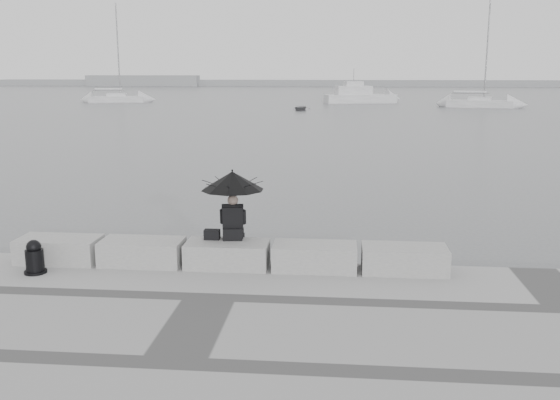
# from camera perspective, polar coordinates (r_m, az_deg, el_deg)

# --- Properties ---
(ground) EXTENTS (360.00, 360.00, 0.00)m
(ground) POSITION_cam_1_polar(r_m,az_deg,el_deg) (12.87, -4.42, -7.61)
(ground) COLOR #4D5053
(ground) RESTS_ON ground
(stone_block_far_left) EXTENTS (1.60, 0.80, 0.50)m
(stone_block_far_left) POSITION_cam_1_polar(r_m,az_deg,el_deg) (13.23, -19.52, -4.32)
(stone_block_far_left) COLOR gray
(stone_block_far_left) RESTS_ON promenade
(stone_block_left) EXTENTS (1.60, 0.80, 0.50)m
(stone_block_left) POSITION_cam_1_polar(r_m,az_deg,el_deg) (12.62, -12.48, -4.68)
(stone_block_left) COLOR gray
(stone_block_left) RESTS_ON promenade
(stone_block_centre) EXTENTS (1.60, 0.80, 0.50)m
(stone_block_centre) POSITION_cam_1_polar(r_m,az_deg,el_deg) (12.21, -4.84, -4.99)
(stone_block_centre) COLOR gray
(stone_block_centre) RESTS_ON promenade
(stone_block_right) EXTENTS (1.60, 0.80, 0.50)m
(stone_block_right) POSITION_cam_1_polar(r_m,az_deg,el_deg) (12.04, 3.19, -5.22)
(stone_block_right) COLOR gray
(stone_block_right) RESTS_ON promenade
(stone_block_far_right) EXTENTS (1.60, 0.80, 0.50)m
(stone_block_far_right) POSITION_cam_1_polar(r_m,az_deg,el_deg) (12.10, 11.29, -5.35)
(stone_block_far_right) COLOR gray
(stone_block_far_right) RESTS_ON promenade
(seated_person) EXTENTS (1.23, 1.23, 1.39)m
(seated_person) POSITION_cam_1_polar(r_m,az_deg,el_deg) (12.13, -4.37, 1.07)
(seated_person) COLOR black
(seated_person) RESTS_ON stone_block_centre
(bag) EXTENTS (0.31, 0.17, 0.20)m
(bag) POSITION_cam_1_polar(r_m,az_deg,el_deg) (12.35, -6.23, -3.15)
(bag) COLOR black
(bag) RESTS_ON stone_block_centre
(mooring_bollard) EXTENTS (0.42, 0.42, 0.66)m
(mooring_bollard) POSITION_cam_1_polar(r_m,az_deg,el_deg) (12.65, -21.52, -5.08)
(mooring_bollard) COLOR black
(mooring_bollard) RESTS_ON promenade
(distant_landmass) EXTENTS (180.00, 8.00, 2.80)m
(distant_landmass) POSITION_cam_1_polar(r_m,az_deg,el_deg) (166.81, 1.91, 10.67)
(distant_landmass) COLOR gray
(distant_landmass) RESTS_ON ground
(sailboat_left) EXTENTS (7.41, 3.74, 12.90)m
(sailboat_left) POSITION_cam_1_polar(r_m,az_deg,el_deg) (86.83, -14.67, 8.99)
(sailboat_left) COLOR silver
(sailboat_left) RESTS_ON ground
(sailboat_right) EXTENTS (7.69, 4.14, 12.90)m
(sailboat_right) POSITION_cam_1_polar(r_m,az_deg,el_deg) (76.30, 17.77, 8.47)
(sailboat_right) COLOR silver
(sailboat_right) RESTS_ON ground
(motor_cruiser) EXTENTS (9.59, 5.17, 4.50)m
(motor_cruiser) POSITION_cam_1_polar(r_m,az_deg,el_deg) (83.12, 7.33, 9.41)
(motor_cruiser) COLOR silver
(motor_cruiser) RESTS_ON ground
(dinghy) EXTENTS (2.97, 1.62, 0.48)m
(dinghy) POSITION_cam_1_polar(r_m,az_deg,el_deg) (67.64, 1.86, 8.41)
(dinghy) COLOR slate
(dinghy) RESTS_ON ground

